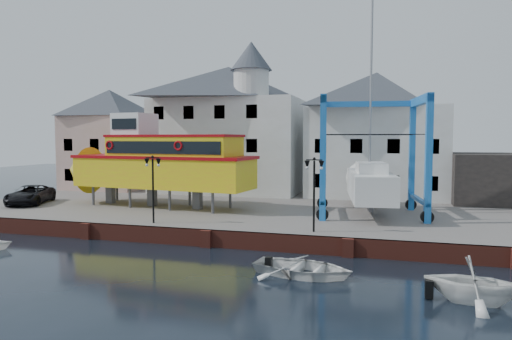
# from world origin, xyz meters

# --- Properties ---
(ground) EXTENTS (140.00, 140.00, 0.00)m
(ground) POSITION_xyz_m (0.00, 0.00, 0.00)
(ground) COLOR black
(ground) RESTS_ON ground
(hardstanding) EXTENTS (44.00, 22.00, 1.00)m
(hardstanding) POSITION_xyz_m (0.00, 11.00, 0.50)
(hardstanding) COLOR #625A55
(hardstanding) RESTS_ON ground
(quay_wall) EXTENTS (44.00, 0.47, 1.00)m
(quay_wall) POSITION_xyz_m (-0.00, 0.10, 0.50)
(quay_wall) COLOR maroon
(quay_wall) RESTS_ON ground
(building_pink) EXTENTS (8.00, 7.00, 10.30)m
(building_pink) POSITION_xyz_m (-18.00, 18.00, 6.15)
(building_pink) COLOR tan
(building_pink) RESTS_ON hardstanding
(building_white_main) EXTENTS (14.00, 8.30, 14.00)m
(building_white_main) POSITION_xyz_m (-4.87, 18.39, 7.34)
(building_white_main) COLOR silver
(building_white_main) RESTS_ON hardstanding
(building_white_right) EXTENTS (12.00, 8.00, 11.20)m
(building_white_right) POSITION_xyz_m (9.00, 19.00, 6.60)
(building_white_right) COLOR silver
(building_white_right) RESTS_ON hardstanding
(shed_dark) EXTENTS (8.00, 7.00, 4.00)m
(shed_dark) POSITION_xyz_m (19.00, 17.00, 3.00)
(shed_dark) COLOR black
(shed_dark) RESTS_ON hardstanding
(lamp_post_left) EXTENTS (1.12, 0.32, 4.20)m
(lamp_post_left) POSITION_xyz_m (-4.00, 1.20, 4.17)
(lamp_post_left) COLOR black
(lamp_post_left) RESTS_ON hardstanding
(lamp_post_right) EXTENTS (1.12, 0.32, 4.20)m
(lamp_post_right) POSITION_xyz_m (6.00, 1.20, 4.17)
(lamp_post_right) COLOR black
(lamp_post_right) RESTS_ON hardstanding
(tour_boat) EXTENTS (16.82, 5.82, 7.17)m
(tour_boat) POSITION_xyz_m (-7.51, 7.59, 4.38)
(tour_boat) COLOR #59595E
(tour_boat) RESTS_ON hardstanding
(travel_lift) EXTENTS (7.87, 10.47, 15.45)m
(travel_lift) POSITION_xyz_m (8.74, 8.75, 3.57)
(travel_lift) COLOR #0F64B4
(travel_lift) RESTS_ON hardstanding
(van) EXTENTS (4.17, 5.86, 1.48)m
(van) POSITION_xyz_m (-17.50, 5.94, 1.74)
(van) COLOR black
(van) RESTS_ON hardstanding
(motorboat_b) EXTENTS (5.05, 3.97, 0.95)m
(motorboat_b) POSITION_xyz_m (6.25, -3.86, 0.00)
(motorboat_b) COLOR white
(motorboat_b) RESTS_ON ground
(motorboat_c) EXTENTS (3.93, 3.50, 1.89)m
(motorboat_c) POSITION_xyz_m (13.11, -5.56, 0.00)
(motorboat_c) COLOR white
(motorboat_c) RESTS_ON ground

